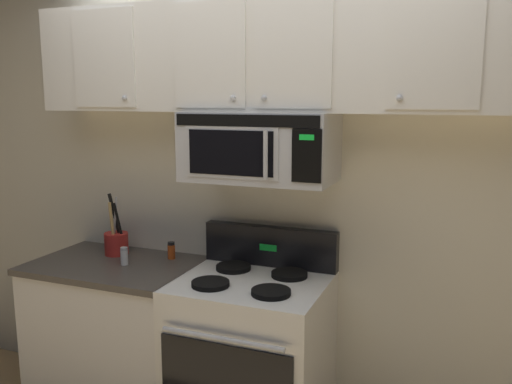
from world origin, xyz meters
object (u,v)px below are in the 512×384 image
Objects in this scene: over_range_microwave at (260,147)px; utensil_crock_red at (116,241)px; salt_shaker at (124,256)px; spice_jar at (171,251)px; stove_range at (251,360)px.

over_range_microwave is 2.06× the size of utensil_crock_red.
salt_shaker is 0.27m from spice_jar.
stove_range is at bearing 0.85° from salt_shaker.
stove_range is 11.29× the size of spice_jar.
salt_shaker is (0.16, -0.15, -0.03)m from utensil_crock_red.
utensil_crock_red is at bearing 171.24° from stove_range.
utensil_crock_red reaches higher than stove_range.
utensil_crock_red is at bearing 178.38° from over_range_microwave.
utensil_crock_red is 0.35m from spice_jar.
over_range_microwave is 1.10m from utensil_crock_red.
over_range_microwave reaches higher than salt_shaker.
spice_jar is (-0.57, 0.07, -0.63)m from over_range_microwave.
utensil_crock_red is (-0.92, 0.03, -0.59)m from over_range_microwave.
utensil_crock_red is at bearing 136.79° from salt_shaker.
utensil_crock_red is 0.23m from salt_shaker.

